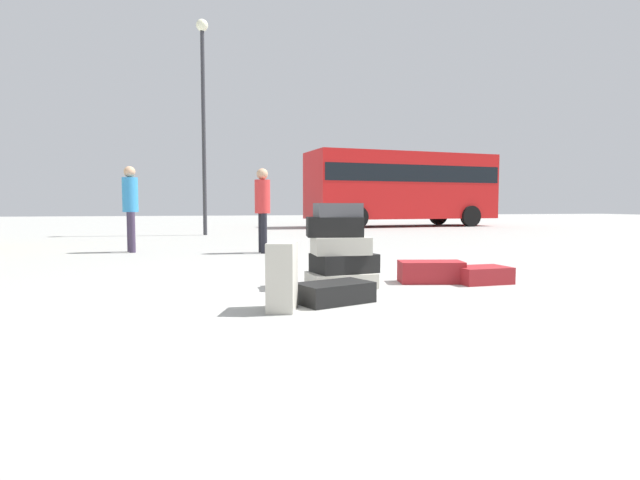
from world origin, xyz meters
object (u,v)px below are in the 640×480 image
object	(u,v)px
parked_bus	(402,184)
person_tourist_with_camera	(262,203)
lamp_post	(203,97)
suitcase_maroon_left_side	(431,272)
suitcase_maroon_foreground_far	(482,275)
suitcase_tower	(340,250)
person_bearded_onlooker	(130,201)
suitcase_black_foreground_near	(334,293)
suitcase_slate_upright_blue	(354,262)
suitcase_cream_right_side	(282,276)

from	to	relation	value
parked_bus	person_tourist_with_camera	bearing A→B (deg)	-130.81
person_tourist_with_camera	lamp_post	size ratio (longest dim) A/B	0.25
suitcase_maroon_left_side	suitcase_maroon_foreground_far	size ratio (longest dim) A/B	1.21
suitcase_maroon_foreground_far	suitcase_tower	bearing A→B (deg)	172.55
person_tourist_with_camera	suitcase_maroon_foreground_far	bearing A→B (deg)	19.62
suitcase_maroon_left_side	person_bearded_onlooker	size ratio (longest dim) A/B	0.45
suitcase_black_foreground_near	person_bearded_onlooker	distance (m)	6.53
suitcase_black_foreground_near	suitcase_maroon_foreground_far	bearing A→B (deg)	0.27
suitcase_black_foreground_near	suitcase_maroon_left_side	xyz separation A→B (m)	(1.46, 0.94, 0.03)
suitcase_tower	lamp_post	size ratio (longest dim) A/B	0.15
suitcase_tower	suitcase_slate_upright_blue	xyz separation A→B (m)	(0.64, 1.49, -0.32)
suitcase_black_foreground_near	lamp_post	distance (m)	12.20
suitcase_maroon_foreground_far	parked_bus	world-z (taller)	parked_bus
suitcase_tower	suitcase_slate_upright_blue	distance (m)	1.66
suitcase_tower	person_bearded_onlooker	bearing A→B (deg)	119.38
suitcase_black_foreground_near	suitcase_slate_upright_blue	xyz separation A→B (m)	(0.94, 2.37, 0.00)
suitcase_cream_right_side	person_tourist_with_camera	distance (m)	5.46
suitcase_maroon_left_side	suitcase_black_foreground_near	bearing A→B (deg)	-135.40
suitcase_cream_right_side	parked_bus	world-z (taller)	parked_bus
person_tourist_with_camera	parked_bus	distance (m)	13.17
suitcase_black_foreground_near	person_tourist_with_camera	size ratio (longest dim) A/B	0.43
suitcase_cream_right_side	lamp_post	xyz separation A→B (m)	(-0.51, 11.66, 3.93)
suitcase_maroon_foreground_far	suitcase_black_foreground_near	bearing A→B (deg)	-163.21
person_tourist_with_camera	lamp_post	distance (m)	7.13
suitcase_tower	suitcase_maroon_left_side	distance (m)	1.20
suitcase_maroon_foreground_far	person_tourist_with_camera	world-z (taller)	person_tourist_with_camera
suitcase_black_foreground_near	suitcase_maroon_left_side	world-z (taller)	suitcase_maroon_left_side
suitcase_maroon_left_side	lamp_post	world-z (taller)	lamp_post
person_tourist_with_camera	parked_bus	size ratio (longest dim) A/B	0.19
suitcase_maroon_foreground_far	parked_bus	size ratio (longest dim) A/B	0.07
suitcase_tower	suitcase_black_foreground_near	xyz separation A→B (m)	(-0.30, -0.87, -0.32)
suitcase_slate_upright_blue	suitcase_maroon_left_side	world-z (taller)	suitcase_maroon_left_side
suitcase_maroon_foreground_far	person_tourist_with_camera	distance (m)	4.96
suitcase_cream_right_side	person_bearded_onlooker	xyz separation A→B (m)	(-2.01, 6.16, 0.71)
person_bearded_onlooker	suitcase_tower	bearing A→B (deg)	12.62
suitcase_maroon_foreground_far	parked_bus	xyz separation A→B (m)	(5.38, 15.25, 1.73)
person_bearded_onlooker	suitcase_cream_right_side	bearing A→B (deg)	1.32
suitcase_maroon_left_side	suitcase_cream_right_side	size ratio (longest dim) A/B	1.25
suitcase_maroon_foreground_far	suitcase_cream_right_side	bearing A→B (deg)	-162.74
suitcase_cream_right_side	parked_bus	bearing A→B (deg)	81.50
suitcase_black_foreground_near	suitcase_maroon_foreground_far	distance (m)	2.17
suitcase_maroon_left_side	lamp_post	bearing A→B (deg)	115.33
suitcase_maroon_left_side	parked_bus	xyz separation A→B (m)	(5.95, 15.06, 1.70)
lamp_post	suitcase_slate_upright_blue	bearing A→B (deg)	-77.61
suitcase_black_foreground_near	parked_bus	world-z (taller)	parked_bus
suitcase_tower	suitcase_cream_right_side	bearing A→B (deg)	-127.58
suitcase_cream_right_side	suitcase_tower	bearing A→B (deg)	70.05
suitcase_slate_upright_blue	suitcase_cream_right_side	bearing A→B (deg)	-94.95
suitcase_tower	suitcase_cream_right_side	xyz separation A→B (m)	(-0.84, -1.09, -0.12)
suitcase_tower	lamp_post	xyz separation A→B (m)	(-1.35, 10.56, 3.81)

